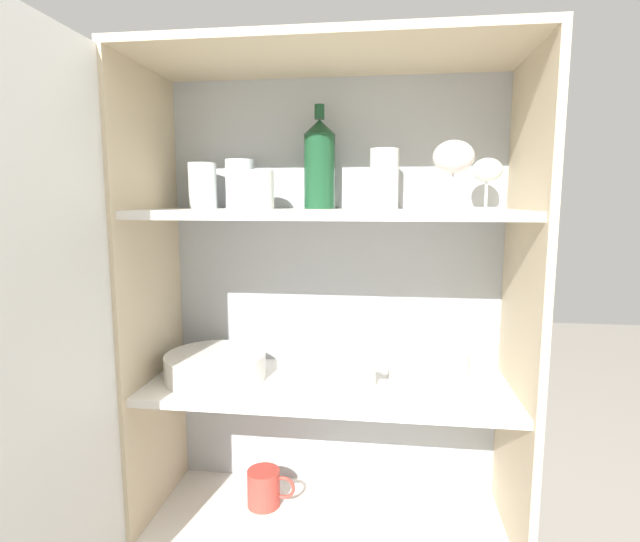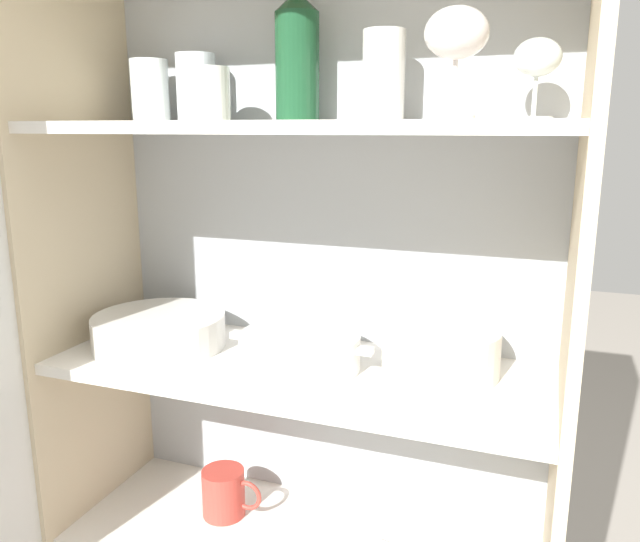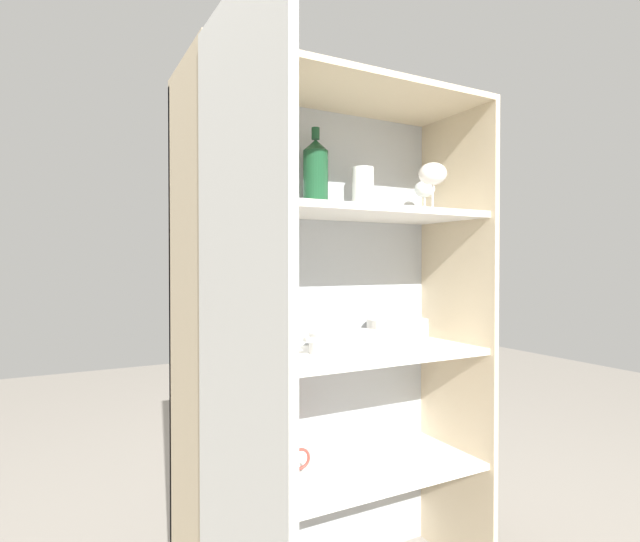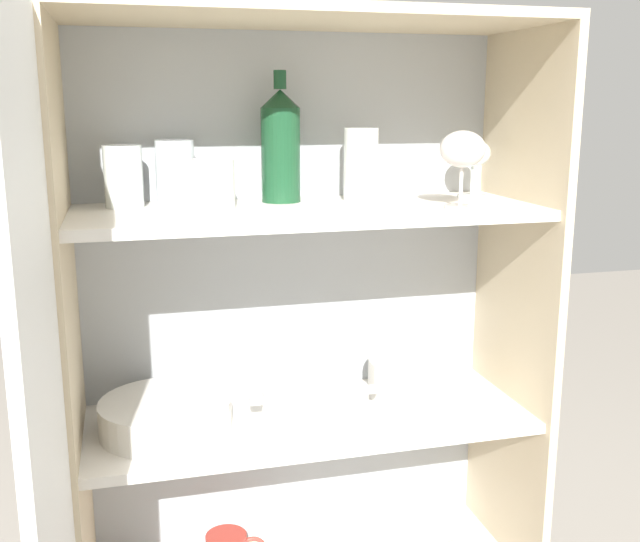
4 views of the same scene
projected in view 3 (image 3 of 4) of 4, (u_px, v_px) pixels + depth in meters
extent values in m
cube|color=#B2B7BC|center=(314.00, 341.00, 1.63)|extent=(0.92, 0.02, 1.51)
cube|color=#CCB793|center=(187.00, 364.00, 1.27)|extent=(0.02, 0.36, 1.51)
cube|color=#CCB793|center=(455.00, 338.00, 1.69)|extent=(0.02, 0.36, 1.51)
cube|color=#CCB793|center=(340.00, 91.00, 1.47)|extent=(0.92, 0.36, 0.02)
cube|color=silver|center=(340.00, 476.00, 1.48)|extent=(0.88, 0.33, 0.02)
cube|color=silver|center=(340.00, 356.00, 1.48)|extent=(0.88, 0.33, 0.02)
cube|color=silver|center=(340.00, 212.00, 1.47)|extent=(0.88, 0.33, 0.02)
cube|color=silver|center=(238.00, 404.00, 0.90)|extent=(0.02, 0.46, 1.51)
cylinder|color=white|center=(363.00, 190.00, 1.60)|extent=(0.07, 0.07, 0.15)
cylinder|color=white|center=(252.00, 186.00, 1.44)|extent=(0.07, 0.07, 0.13)
cylinder|color=white|center=(282.00, 190.00, 1.41)|extent=(0.08, 0.08, 0.09)
cylinder|color=white|center=(220.00, 184.00, 1.39)|extent=(0.07, 0.07, 0.12)
cylinder|color=white|center=(425.00, 215.00, 1.70)|extent=(0.06, 0.06, 0.01)
cylinder|color=white|center=(425.00, 206.00, 1.70)|extent=(0.01, 0.01, 0.06)
ellipsoid|color=white|center=(425.00, 189.00, 1.70)|extent=(0.07, 0.07, 0.06)
cylinder|color=silver|center=(433.00, 209.00, 1.52)|extent=(0.06, 0.06, 0.01)
cylinder|color=silver|center=(433.00, 197.00, 1.52)|extent=(0.01, 0.01, 0.07)
ellipsoid|color=silver|center=(433.00, 174.00, 1.52)|extent=(0.09, 0.09, 0.07)
cylinder|color=#194728|center=(316.00, 181.00, 1.54)|extent=(0.08, 0.08, 0.19)
cone|color=#194728|center=(316.00, 145.00, 1.54)|extent=(0.08, 0.08, 0.04)
cylinder|color=#194728|center=(316.00, 134.00, 1.54)|extent=(0.03, 0.03, 0.04)
cylinder|color=silver|center=(249.00, 360.00, 1.34)|extent=(0.25, 0.25, 0.01)
cylinder|color=silver|center=(249.00, 356.00, 1.34)|extent=(0.25, 0.25, 0.01)
cylinder|color=silver|center=(249.00, 353.00, 1.34)|extent=(0.25, 0.25, 0.01)
cylinder|color=silver|center=(249.00, 350.00, 1.34)|extent=(0.25, 0.25, 0.01)
cylinder|color=silver|center=(249.00, 346.00, 1.34)|extent=(0.25, 0.25, 0.01)
cylinder|color=silver|center=(249.00, 343.00, 1.34)|extent=(0.25, 0.25, 0.01)
cylinder|color=silver|center=(249.00, 340.00, 1.34)|extent=(0.25, 0.25, 0.01)
cylinder|color=silver|center=(397.00, 331.00, 1.64)|extent=(0.20, 0.20, 0.08)
torus|color=silver|center=(397.00, 320.00, 1.64)|extent=(0.20, 0.20, 0.01)
cylinder|color=silver|center=(345.00, 342.00, 1.47)|extent=(0.21, 0.21, 0.06)
cube|color=silver|center=(309.00, 340.00, 1.42)|extent=(0.03, 0.02, 0.01)
cube|color=silver|center=(378.00, 334.00, 1.53)|extent=(0.03, 0.02, 0.01)
cylinder|color=#BC3D33|center=(284.00, 464.00, 1.42)|extent=(0.09, 0.09, 0.10)
torus|color=#BC3D33|center=(300.00, 459.00, 1.45)|extent=(0.06, 0.01, 0.06)
cylinder|color=silver|center=(401.00, 453.00, 1.62)|extent=(0.20, 0.05, 0.01)
ellipsoid|color=silver|center=(428.00, 449.00, 1.65)|extent=(0.04, 0.03, 0.01)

